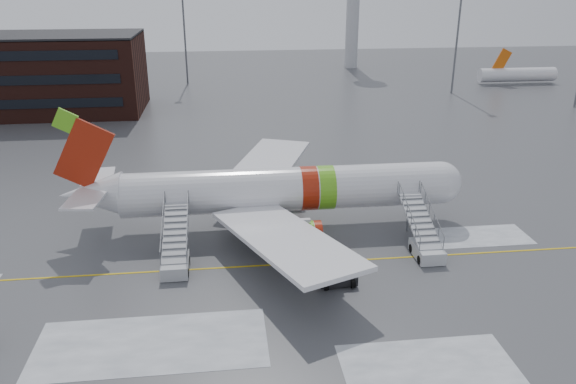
{
  "coord_description": "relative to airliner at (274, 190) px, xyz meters",
  "views": [
    {
      "loc": [
        -1.11,
        -39.19,
        20.95
      ],
      "look_at": [
        4.02,
        4.12,
        4.0
      ],
      "focal_mm": 35.0,
      "sensor_mm": 36.0,
      "label": 1
    }
  ],
  "objects": [
    {
      "name": "light_mast_far_n",
      "position": [
        -11.07,
        71.88,
        10.42
      ],
      "size": [
        1.2,
        1.2,
        24.25
      ],
      "color": "#595B60",
      "rests_on": "ground"
    },
    {
      "name": "distant_aircraft",
      "position": [
        59.43,
        57.88,
        -3.42
      ],
      "size": [
        35.0,
        18.0,
        8.0
      ],
      "primitive_type": null,
      "color": "#D8590C",
      "rests_on": "ground"
    },
    {
      "name": "airstair_fwd",
      "position": [
        11.39,
        -6.54,
        -2.35
      ],
      "size": [
        2.05,
        7.7,
        3.48
      ],
      "color": "#B8BBC0",
      "rests_on": "ground"
    },
    {
      "name": "airliner",
      "position": [
        0.0,
        0.0,
        0.0
      ],
      "size": [
        35.03,
        32.97,
        11.18
      ],
      "color": "silver",
      "rests_on": "ground"
    },
    {
      "name": "ground",
      "position": [
        -3.07,
        -6.12,
        -3.42
      ],
      "size": [
        260.0,
        260.0,
        0.0
      ],
      "primitive_type": "plane",
      "color": "#494C4F",
      "rests_on": "ground"
    },
    {
      "name": "airstair_aft",
      "position": [
        -8.21,
        -6.54,
        -2.35
      ],
      "size": [
        2.05,
        7.7,
        3.48
      ],
      "color": "#A2A4A8",
      "rests_on": "ground"
    },
    {
      "name": "light_mast_far_ne",
      "position": [
        38.93,
        55.88,
        10.42
      ],
      "size": [
        1.2,
        1.2,
        24.25
      ],
      "color": "#595B60",
      "rests_on": "ground"
    },
    {
      "name": "pushback_tug",
      "position": [
        3.35,
        -10.48,
        -2.73
      ],
      "size": [
        2.79,
        2.14,
        1.56
      ],
      "color": "black",
      "rests_on": "ground"
    }
  ]
}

